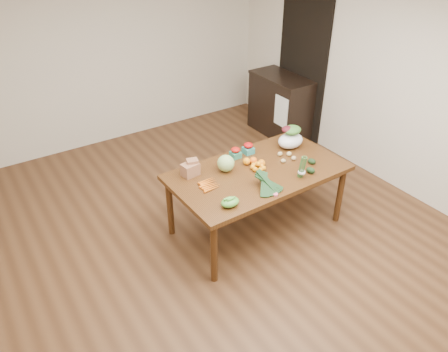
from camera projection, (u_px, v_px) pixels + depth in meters
floor at (221, 241)px, 4.81m from camera, size 6.00×6.00×0.00m
room_walls at (221, 130)px, 4.09m from camera, size 5.02×6.02×2.70m
dining_table at (257, 199)px, 4.82m from camera, size 1.88×1.07×0.75m
doorway_dark at (302, 68)px, 6.53m from camera, size 0.02×1.00×2.10m
cabinet at (280, 105)px, 6.81m from camera, size 0.52×1.02×0.94m
dish_towel at (281, 112)px, 6.41m from camera, size 0.02×0.28×0.45m
paper_bag at (190, 168)px, 4.50m from camera, size 0.23×0.20×0.16m
cabbage at (226, 163)px, 4.57m from camera, size 0.18×0.18×0.18m
strawberry_basket_a at (235, 154)px, 4.84m from camera, size 0.11×0.11×0.10m
strawberry_basket_b at (248, 149)px, 4.92m from camera, size 0.11×0.11×0.10m
orange_a at (247, 161)px, 4.71m from camera, size 0.08×0.08×0.08m
orange_b at (253, 161)px, 4.72m from camera, size 0.08×0.08×0.08m
orange_c at (262, 163)px, 4.68m from camera, size 0.08×0.08×0.08m
mandarin_cluster at (258, 165)px, 4.63m from camera, size 0.18×0.18×0.09m
carrots at (209, 184)px, 4.37m from camera, size 0.22×0.22×0.03m
snap_pea_bag at (230, 202)px, 4.07m from camera, size 0.18×0.14×0.08m
kale_bunch at (269, 184)px, 4.26m from camera, size 0.33×0.41×0.16m
asparagus_bundle at (302, 167)px, 4.44m from camera, size 0.08×0.12×0.26m
potato_a at (283, 161)px, 4.75m from camera, size 0.05×0.05×0.04m
potato_b at (284, 161)px, 4.76m from camera, size 0.05×0.04×0.04m
potato_c at (289, 154)px, 4.88m from camera, size 0.06×0.05×0.05m
potato_d at (280, 154)px, 4.88m from camera, size 0.06×0.05×0.05m
potato_e at (294, 158)px, 4.80m from camera, size 0.06×0.05×0.05m
avocado_a at (311, 170)px, 4.56m from camera, size 0.09×0.11×0.07m
avocado_b at (312, 161)px, 4.72m from camera, size 0.09×0.11×0.06m
salad_bag at (291, 138)px, 5.00m from camera, size 0.31×0.24×0.24m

